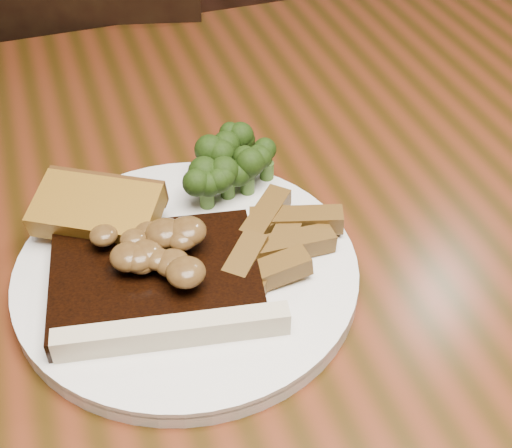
% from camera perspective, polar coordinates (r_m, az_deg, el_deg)
% --- Properties ---
extents(dining_table, '(1.60, 0.90, 0.75)m').
position_cam_1_polar(dining_table, '(0.66, 1.79, -7.88)').
color(dining_table, '#512210').
rests_on(dining_table, ground).
extents(chair_far, '(0.47, 0.47, 0.82)m').
position_cam_1_polar(chair_far, '(1.22, -12.84, 4.83)').
color(chair_far, black).
rests_on(chair_far, ground).
extents(plate, '(0.30, 0.30, 0.01)m').
position_cam_1_polar(plate, '(0.57, -5.53, -4.06)').
color(plate, white).
rests_on(plate, dining_table).
extents(steak, '(0.17, 0.14, 0.02)m').
position_cam_1_polar(steak, '(0.54, -7.99, -4.59)').
color(steak, black).
rests_on(steak, plate).
extents(steak_bone, '(0.17, 0.04, 0.02)m').
position_cam_1_polar(steak_bone, '(0.51, -6.66, -8.84)').
color(steak_bone, beige).
rests_on(steak_bone, plate).
extents(mushroom_pile, '(0.08, 0.08, 0.03)m').
position_cam_1_polar(mushroom_pile, '(0.53, -8.54, -1.94)').
color(mushroom_pile, brown).
rests_on(mushroom_pile, steak).
extents(garlic_bread, '(0.11, 0.10, 0.02)m').
position_cam_1_polar(garlic_bread, '(0.59, -12.35, -0.33)').
color(garlic_bread, '#9B6A1C').
rests_on(garlic_bread, plate).
extents(potato_wedges, '(0.10, 0.10, 0.02)m').
position_cam_1_polar(potato_wedges, '(0.56, -0.23, -1.99)').
color(potato_wedges, brown).
rests_on(potato_wedges, plate).
extents(broccoli_cluster, '(0.07, 0.07, 0.04)m').
position_cam_1_polar(broccoli_cluster, '(0.62, -2.11, 4.01)').
color(broccoli_cluster, '#1D350C').
rests_on(broccoli_cluster, plate).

